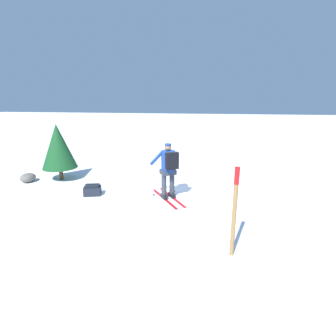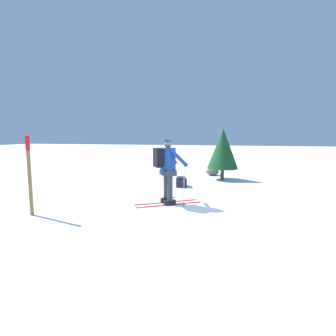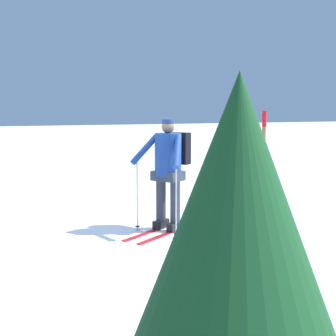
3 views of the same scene
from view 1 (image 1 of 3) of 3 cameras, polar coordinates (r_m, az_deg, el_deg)
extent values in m
plane|color=white|center=(8.58, 1.64, -5.00)|extent=(80.00, 80.00, 0.00)
cube|color=red|center=(7.96, -0.87, -6.64)|extent=(1.52, 1.05, 0.01)
cube|color=black|center=(7.93, -0.87, -6.20)|extent=(0.31, 0.26, 0.12)
cylinder|color=#2D333D|center=(7.79, -0.88, -3.40)|extent=(0.15, 0.15, 0.70)
cube|color=red|center=(8.06, 0.86, -6.35)|extent=(1.52, 1.05, 0.01)
cube|color=black|center=(8.03, 0.86, -5.92)|extent=(0.31, 0.26, 0.12)
cylinder|color=#2D333D|center=(7.89, 0.87, -3.15)|extent=(0.15, 0.15, 0.70)
cube|color=#2D333D|center=(7.74, 0.00, -0.83)|extent=(0.51, 0.53, 0.14)
cylinder|color=navy|center=(7.66, 0.00, 1.45)|extent=(0.40, 0.40, 0.63)
sphere|color=#8C664C|center=(7.57, 0.00, 4.49)|extent=(0.19, 0.19, 0.19)
cylinder|color=navy|center=(7.55, 0.00, 5.10)|extent=(0.18, 0.18, 0.06)
cube|color=black|center=(7.40, 0.88, 1.57)|extent=(0.33, 0.39, 0.48)
cylinder|color=#B2B7BC|center=(7.95, -3.21, -2.51)|extent=(0.02, 0.02, 1.10)
cylinder|color=black|center=(8.12, -3.16, -5.79)|extent=(0.07, 0.07, 0.01)
cylinder|color=navy|center=(7.69, -2.52, 2.13)|extent=(0.30, 0.47, 0.47)
cylinder|color=#B2B7BC|center=(8.22, 1.36, -1.89)|extent=(0.02, 0.02, 1.10)
cylinder|color=black|center=(8.38, 1.34, -5.08)|extent=(0.07, 0.07, 0.01)
cylinder|color=navy|center=(7.92, 1.34, 2.53)|extent=(0.48, 0.13, 0.47)
cube|color=black|center=(8.53, -16.12, -4.78)|extent=(0.48, 0.58, 0.27)
cube|color=black|center=(8.48, -16.20, -3.72)|extent=(0.39, 0.48, 0.06)
cylinder|color=olive|center=(5.09, 14.23, -9.48)|extent=(0.08, 0.08, 1.77)
cylinder|color=red|center=(4.83, 14.79, -1.63)|extent=(0.09, 0.09, 0.32)
ellipsoid|color=#5B5651|center=(10.68, -28.20, -1.86)|extent=(0.58, 0.49, 0.32)
cylinder|color=#4C331E|center=(10.47, -22.24, -1.11)|extent=(0.14, 0.14, 0.45)
cone|color=#14421E|center=(10.24, -22.81, 4.39)|extent=(1.23, 1.23, 1.60)
camera|label=2|loc=(10.49, 39.59, 5.27)|focal=28.00mm
camera|label=3|loc=(12.48, -28.91, 8.26)|focal=50.00mm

